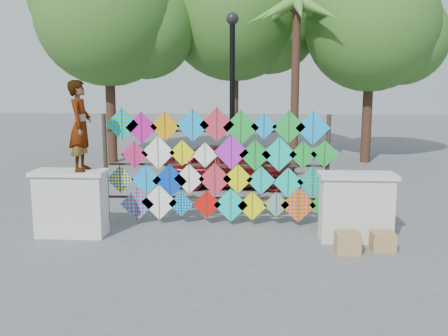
{
  "coord_description": "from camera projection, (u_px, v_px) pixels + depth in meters",
  "views": [
    {
      "loc": [
        0.77,
        -9.34,
        2.9
      ],
      "look_at": [
        0.2,
        0.6,
        1.22
      ],
      "focal_mm": 40.0,
      "sensor_mm": 36.0,
      "label": 1
    }
  ],
  "objects": [
    {
      "name": "tree_mid",
      "position": [
        237.0,
        10.0,
        19.61
      ],
      "size": [
        6.3,
        5.6,
        8.61
      ],
      "color": "#432A1D",
      "rests_on": "ground"
    },
    {
      "name": "parapet_right",
      "position": [
        356.0,
        207.0,
        9.26
      ],
      "size": [
        1.4,
        0.65,
        1.28
      ],
      "color": "silver",
      "rests_on": "ground"
    },
    {
      "name": "lamppost",
      "position": [
        232.0,
        93.0,
        11.22
      ],
      "size": [
        0.28,
        0.28,
        4.46
      ],
      "color": "black",
      "rests_on": "ground"
    },
    {
      "name": "cardboard_box_far",
      "position": [
        383.0,
        241.0,
        8.75
      ],
      "size": [
        0.4,
        0.37,
        0.34
      ],
      "primitive_type": "cube",
      "color": "tan",
      "rests_on": "ground"
    },
    {
      "name": "palm_tree",
      "position": [
        297.0,
        22.0,
        16.65
      ],
      "size": [
        3.62,
        3.62,
        5.83
      ],
      "color": "#432A1D",
      "rests_on": "ground"
    },
    {
      "name": "kite_rack",
      "position": [
        219.0,
        167.0,
        10.22
      ],
      "size": [
        4.93,
        0.24,
        2.44
      ],
      "color": "#2D2519",
      "rests_on": "ground"
    },
    {
      "name": "cardboard_box_near",
      "position": [
        347.0,
        243.0,
        8.63
      ],
      "size": [
        0.42,
        0.37,
        0.37
      ],
      "primitive_type": "cube",
      "color": "tan",
      "rests_on": "ground"
    },
    {
      "name": "tree_east",
      "position": [
        374.0,
        25.0,
        17.98
      ],
      "size": [
        5.4,
        4.8,
        7.42
      ],
      "color": "#432A1D",
      "rests_on": "ground"
    },
    {
      "name": "sedan",
      "position": [
        231.0,
        165.0,
        14.14
      ],
      "size": [
        3.76,
        1.57,
        1.27
      ],
      "primitive_type": "imported",
      "rotation": [
        0.0,
        0.0,
        1.55
      ],
      "color": "#550E0F",
      "rests_on": "ground"
    },
    {
      "name": "vendor_woman",
      "position": [
        80.0,
        126.0,
        9.31
      ],
      "size": [
        0.44,
        0.64,
        1.7
      ],
      "primitive_type": "imported",
      "rotation": [
        0.0,
        0.0,
        1.63
      ],
      "color": "#99999E",
      "rests_on": "parapet_left"
    },
    {
      "name": "parapet_left",
      "position": [
        71.0,
        203.0,
        9.57
      ],
      "size": [
        1.4,
        0.65,
        1.28
      ],
      "color": "silver",
      "rests_on": "ground"
    },
    {
      "name": "ground",
      "position": [
        212.0,
        235.0,
        9.72
      ],
      "size": [
        80.0,
        80.0,
        0.0
      ],
      "primitive_type": "plane",
      "color": "slate",
      "rests_on": "ground"
    },
    {
      "name": "tree_west",
      "position": [
        110.0,
        14.0,
        17.97
      ],
      "size": [
        5.85,
        5.2,
        8.01
      ],
      "color": "#432A1D",
      "rests_on": "ground"
    }
  ]
}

